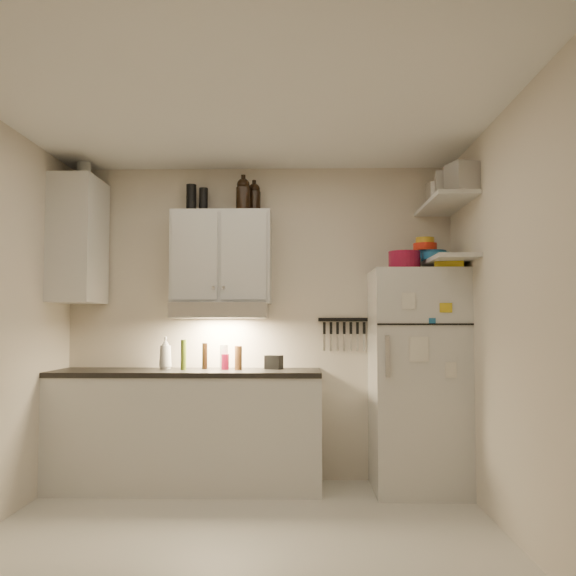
{
  "coord_description": "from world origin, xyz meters",
  "views": [
    {
      "loc": [
        0.35,
        -3.86,
        1.27
      ],
      "look_at": [
        0.25,
        0.9,
        1.55
      ],
      "focal_mm": 40.0,
      "sensor_mm": 36.0,
      "label": 1
    }
  ],
  "objects": [
    {
      "name": "side_jar",
      "position": [
        -1.43,
        1.27,
        2.53
      ],
      "size": [
        0.14,
        0.14,
        0.15
      ],
      "primitive_type": "cylinder",
      "rotation": [
        0.0,
        0.0,
        0.21
      ],
      "color": "silver",
      "rests_on": "side_cabinet"
    },
    {
      "name": "vinegar_bottle",
      "position": [
        -0.43,
        1.31,
        1.02
      ],
      "size": [
        0.04,
        0.04,
        0.21
      ],
      "primitive_type": "cylinder",
      "rotation": [
        0.0,
        0.0,
        0.0
      ],
      "color": "black",
      "rests_on": "countertop"
    },
    {
      "name": "clear_bottle",
      "position": [
        -0.27,
        1.27,
        1.02
      ],
      "size": [
        0.08,
        0.08,
        0.2
      ],
      "primitive_type": "cylinder",
      "rotation": [
        0.0,
        0.0,
        0.23
      ],
      "color": "silver",
      "rests_on": "countertop"
    },
    {
      "name": "spice_jar",
      "position": [
        1.26,
        1.18,
        1.75
      ],
      "size": [
        0.07,
        0.07,
        0.1
      ],
      "primitive_type": "cylinder",
      "rotation": [
        0.0,
        0.0,
        -0.11
      ],
      "color": "silver",
      "rests_on": "fridge"
    },
    {
      "name": "caddy",
      "position": [
        0.13,
        1.32,
        0.98
      ],
      "size": [
        0.15,
        0.13,
        0.11
      ],
      "primitive_type": "cube",
      "rotation": [
        0.0,
        0.0,
        -0.39
      ],
      "color": "black",
      "rests_on": "countertop"
    },
    {
      "name": "countertop",
      "position": [
        -0.55,
        1.2,
        0.9
      ],
      "size": [
        2.1,
        0.62,
        0.04
      ],
      "primitive_type": "cube",
      "color": "black",
      "rests_on": "base_cabinet"
    },
    {
      "name": "bowl_orange",
      "position": [
        1.34,
        1.24,
        1.9
      ],
      "size": [
        0.19,
        0.19,
        0.06
      ],
      "primitive_type": "cylinder",
      "color": "red",
      "rests_on": "bowl_teal"
    },
    {
      "name": "knife_strip",
      "position": [
        0.7,
        1.49,
        1.32
      ],
      "size": [
        0.42,
        0.02,
        0.03
      ],
      "primitive_type": "cube",
      "color": "black",
      "rests_on": "back_wall"
    },
    {
      "name": "oil_bottle",
      "position": [
        -0.58,
        1.2,
        1.04
      ],
      "size": [
        0.05,
        0.05,
        0.24
      ],
      "primitive_type": "cylinder",
      "rotation": [
        0.0,
        0.0,
        -0.03
      ],
      "color": "#4C6218",
      "rests_on": "countertop"
    },
    {
      "name": "right_wall",
      "position": [
        1.61,
        0.0,
        1.3
      ],
      "size": [
        0.02,
        3.0,
        2.6
      ],
      "primitive_type": "cube",
      "color": "beige",
      "rests_on": "ground"
    },
    {
      "name": "thermos_a",
      "position": [
        -0.46,
        1.39,
        2.31
      ],
      "size": [
        0.09,
        0.09,
        0.21
      ],
      "primitive_type": "cylinder",
      "rotation": [
        0.0,
        0.0,
        -0.3
      ],
      "color": "black",
      "rests_on": "upper_cabinet"
    },
    {
      "name": "bowl_yellow",
      "position": [
        1.34,
        1.24,
        1.95
      ],
      "size": [
        0.15,
        0.15,
        0.05
      ],
      "primitive_type": "cylinder",
      "color": "gold",
      "rests_on": "bowl_orange"
    },
    {
      "name": "shelf_hi",
      "position": [
        1.45,
        1.02,
        2.2
      ],
      "size": [
        0.3,
        0.95,
        0.03
      ],
      "primitive_type": "cube",
      "color": "silver",
      "rests_on": "right_wall"
    },
    {
      "name": "shelf_lo",
      "position": [
        1.45,
        1.02,
        1.76
      ],
      "size": [
        0.3,
        0.95,
        0.03
      ],
      "primitive_type": "cube",
      "color": "silver",
      "rests_on": "right_wall"
    },
    {
      "name": "stock_pot",
      "position": [
        1.5,
        1.3,
        2.32
      ],
      "size": [
        0.36,
        0.36,
        0.2
      ],
      "primitive_type": "cylinder",
      "rotation": [
        0.0,
        0.0,
        0.35
      ],
      "color": "silver",
      "rests_on": "shelf_hi"
    },
    {
      "name": "base_cabinet",
      "position": [
        -0.55,
        1.2,
        0.44
      ],
      "size": [
        2.1,
        0.6,
        0.88
      ],
      "primitive_type": "cube",
      "color": "silver",
      "rests_on": "floor"
    },
    {
      "name": "growler_a",
      "position": [
        -0.12,
        1.29,
        2.34
      ],
      "size": [
        0.13,
        0.13,
        0.28
      ],
      "primitive_type": null,
      "rotation": [
        0.0,
        0.0,
        -0.07
      ],
      "color": "black",
      "rests_on": "upper_cabinet"
    },
    {
      "name": "floor",
      "position": [
        0.0,
        0.0,
        -0.01
      ],
      "size": [
        3.2,
        3.0,
        0.02
      ],
      "primitive_type": "cube",
      "color": "beige",
      "rests_on": "ground"
    },
    {
      "name": "dutch_oven",
      "position": [
        1.14,
        1.08,
        1.77
      ],
      "size": [
        0.31,
        0.31,
        0.14
      ],
      "primitive_type": "cylinder",
      "rotation": [
        0.0,
        0.0,
        -0.31
      ],
      "color": "maroon",
      "rests_on": "fridge"
    },
    {
      "name": "growler_b",
      "position": [
        -0.04,
        1.4,
        2.33
      ],
      "size": [
        0.14,
        0.14,
        0.26
      ],
      "primitive_type": null,
      "rotation": [
        0.0,
        0.0,
        0.41
      ],
      "color": "black",
      "rests_on": "upper_cabinet"
    },
    {
      "name": "range_hood",
      "position": [
        -0.3,
        1.27,
        1.39
      ],
      "size": [
        0.76,
        0.46,
        0.12
      ],
      "primitive_type": "cube",
      "color": "silver",
      "rests_on": "back_wall"
    },
    {
      "name": "plates",
      "position": [
        1.38,
        1.04,
        1.8
      ],
      "size": [
        0.25,
        0.25,
        0.05
      ],
      "primitive_type": "cylinder",
      "rotation": [
        0.0,
        0.0,
        -0.23
      ],
      "color": "#1B5E94",
      "rests_on": "shelf_lo"
    },
    {
      "name": "side_cabinet",
      "position": [
        -1.44,
        1.2,
        1.95
      ],
      "size": [
        0.33,
        0.55,
        1.0
      ],
      "primitive_type": "cube",
      "color": "silver",
      "rests_on": "left_wall"
    },
    {
      "name": "tin_a",
      "position": [
        1.46,
        0.91,
        2.32
      ],
      "size": [
        0.23,
        0.21,
        0.2
      ],
      "primitive_type": "cube",
      "rotation": [
        0.0,
        0.0,
        -0.15
      ],
      "color": "#AAAAAD",
      "rests_on": "shelf_hi"
    },
    {
      "name": "pepper_mill",
      "position": [
        -0.15,
        1.23,
        1.01
      ],
      "size": [
        0.06,
        0.06,
        0.19
      ],
      "primitive_type": "cylinder",
      "rotation": [
        0.0,
        0.0,
        -0.05
      ],
      "color": "brown",
      "rests_on": "countertop"
    },
    {
      "name": "tin_b",
      "position": [
        1.5,
        0.64,
        2.32
      ],
      "size": [
        0.25,
        0.25,
        0.2
      ],
      "primitive_type": "cube",
      "rotation": [
        0.0,
        0.0,
        0.3
      ],
      "color": "#AAAAAD",
      "rests_on": "shelf_hi"
    },
    {
      "name": "ceiling",
      "position": [
        0.0,
        0.0,
        2.61
      ],
      "size": [
        3.2,
        3.0,
        0.02
      ],
      "primitive_type": "cube",
      "color": "white",
      "rests_on": "ground"
    },
    {
      "name": "book_stack",
      "position": [
        1.46,
        0.98,
        1.74
      ],
      "size": [
        0.26,
        0.3,
        0.09
      ],
      "primitive_type": "cube",
      "rotation": [
        0.0,
        0.0,
        -0.21
      ],
      "color": "gold",
      "rests_on": "fridge"
    },
    {
      "name": "red_jar",
      "position": [
        -0.26,
        1.25,
        0.98
      ],
      "size": [
        0.06,
        0.06,
        0.12
      ],
      "primitive_type": "cylinder",
      "rotation": [
        0.0,
        0.0,
        0.05
      ],
      "color": "maroon",
      "rests_on": "countertop"
    },
    {
      "name": "upper_cabinet",
      "position": [
        -0.3,
        1.33,
        1.83
      ],
      "size": [
        0.8,
        0.33,
        0.75
      ],
      "primitive_type": "cube",
      "color": "silver",
      "rests_on": "back_wall"
    },
    {
      "name": "thermos_b",
      "position": [
        -0.56,
        1.39,
        2.32
      ],
      "size": [
        0.1,
        0.1,
        0.24
      ],
      "primitive_type": "cylinder",
      "rotation": [
        0.0,
        0.0,
        -0.26
      ],
      "color": "black",
      "rests_on": "upper_cabinet"
    },
    {
      "name": "bowl_teal",
      "position": [
        1.39,
        1.27,
        1.82
      ],
      "size": [
        0.23,
        0.23,
        0.09
      ],
      "primitive_type": "cylinder",
      "color": "#1B5E94",
      "rests_on": "shelf_lo"
    },
    {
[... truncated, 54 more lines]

